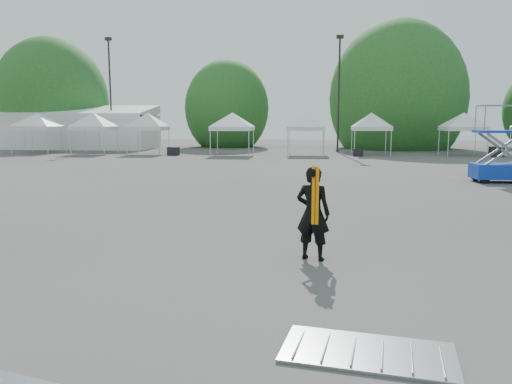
# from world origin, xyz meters

# --- Properties ---
(ground) EXTENTS (120.00, 120.00, 0.00)m
(ground) POSITION_xyz_m (0.00, 0.00, 0.00)
(ground) COLOR #474442
(ground) RESTS_ON ground
(marquee) EXTENTS (15.00, 6.25, 4.23)m
(marquee) POSITION_xyz_m (-22.00, 35.00, 1.97)
(marquee) COLOR white
(marquee) RESTS_ON ground
(light_pole_west) EXTENTS (0.60, 0.25, 10.30)m
(light_pole_west) POSITION_xyz_m (-18.00, 34.00, 5.77)
(light_pole_west) COLOR black
(light_pole_west) RESTS_ON ground
(light_pole_east) EXTENTS (0.60, 0.25, 9.80)m
(light_pole_east) POSITION_xyz_m (3.00, 32.00, 5.52)
(light_pole_east) COLOR black
(light_pole_east) RESTS_ON ground
(tree_far_w) EXTENTS (4.80, 4.80, 7.30)m
(tree_far_w) POSITION_xyz_m (-26.00, 38.00, 4.54)
(tree_far_w) COLOR #382314
(tree_far_w) RESTS_ON ground
(tree_mid_w) EXTENTS (4.16, 4.16, 6.33)m
(tree_mid_w) POSITION_xyz_m (-8.00, 40.00, 3.93)
(tree_mid_w) COLOR #382314
(tree_mid_w) RESTS_ON ground
(tree_mid_e) EXTENTS (5.12, 5.12, 7.79)m
(tree_mid_e) POSITION_xyz_m (9.00, 39.00, 4.84)
(tree_mid_e) COLOR #382314
(tree_mid_e) RESTS_ON ground
(tent_a) EXTENTS (4.74, 4.74, 3.88)m
(tent_a) POSITION_xyz_m (-22.21, 28.58, 3.06)
(tent_a) COLOR silver
(tent_a) RESTS_ON ground
(tent_b) EXTENTS (4.23, 4.23, 3.88)m
(tent_b) POSITION_xyz_m (-16.98, 27.80, 3.06)
(tent_b) COLOR silver
(tent_b) RESTS_ON ground
(tent_c) EXTENTS (4.05, 4.05, 3.88)m
(tent_c) POSITION_xyz_m (-12.46, 27.95, 3.06)
(tent_c) COLOR silver
(tent_c) RESTS_ON ground
(tent_d) EXTENTS (4.48, 4.48, 3.88)m
(tent_d) POSITION_xyz_m (-5.42, 27.37, 3.06)
(tent_d) COLOR silver
(tent_d) RESTS_ON ground
(tent_e) EXTENTS (4.21, 4.21, 3.88)m
(tent_e) POSITION_xyz_m (0.32, 28.23, 3.06)
(tent_e) COLOR silver
(tent_e) RESTS_ON ground
(tent_f) EXTENTS (4.17, 4.17, 3.88)m
(tent_f) POSITION_xyz_m (5.44, 28.91, 3.06)
(tent_f) COLOR silver
(tent_f) RESTS_ON ground
(tent_g) EXTENTS (4.32, 4.32, 3.88)m
(tent_g) POSITION_xyz_m (12.47, 28.96, 3.06)
(tent_g) COLOR silver
(tent_g) RESTS_ON ground
(man) EXTENTS (0.78, 0.63, 1.86)m
(man) POSITION_xyz_m (0.83, -1.93, 0.93)
(man) COLOR black
(man) RESTS_ON ground
(scissor_lift) EXTENTS (2.68, 1.43, 3.39)m
(scissor_lift) POSITION_xyz_m (9.27, 11.53, 1.71)
(scissor_lift) COLOR #0C4AA5
(scissor_lift) RESTS_ON ground
(barrier_mid) EXTENTS (2.14, 1.31, 0.06)m
(barrier_mid) POSITION_xyz_m (1.48, -5.95, 0.03)
(barrier_mid) COLOR gray
(barrier_mid) RESTS_ON ground
(crate_west) EXTENTS (0.86, 0.68, 0.66)m
(crate_west) POSITION_xyz_m (-10.02, 26.64, 0.33)
(crate_west) COLOR black
(crate_west) RESTS_ON ground
(crate_mid) EXTENTS (0.80, 0.64, 0.60)m
(crate_mid) POSITION_xyz_m (4.33, 27.23, 0.30)
(crate_mid) COLOR black
(crate_mid) RESTS_ON ground
(crate_east) EXTENTS (1.09, 0.90, 0.77)m
(crate_east) POSITION_xyz_m (14.64, 27.76, 0.38)
(crate_east) COLOR black
(crate_east) RESTS_ON ground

